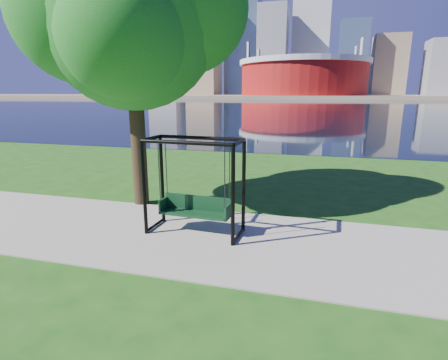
% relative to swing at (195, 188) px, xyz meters
% --- Properties ---
extents(ground, '(900.00, 900.00, 0.00)m').
position_rel_swing_xyz_m(ground, '(0.60, 0.20, -1.15)').
color(ground, '#1E5114').
rests_on(ground, ground).
extents(path, '(120.00, 4.00, 0.03)m').
position_rel_swing_xyz_m(path, '(0.60, -0.30, -1.14)').
color(path, '#9E937F').
rests_on(path, ground).
extents(river, '(900.00, 180.00, 0.02)m').
position_rel_swing_xyz_m(river, '(0.60, 102.20, -1.14)').
color(river, black).
rests_on(river, ground).
extents(far_bank, '(900.00, 228.00, 2.00)m').
position_rel_swing_xyz_m(far_bank, '(0.60, 306.20, -0.15)').
color(far_bank, '#937F60').
rests_on(far_bank, ground).
extents(stadium, '(83.00, 83.00, 32.00)m').
position_rel_swing_xyz_m(stadium, '(-9.40, 235.20, 13.07)').
color(stadium, maroon).
rests_on(stadium, far_bank).
extents(skyline, '(392.00, 66.00, 96.50)m').
position_rel_swing_xyz_m(skyline, '(-3.67, 319.60, 34.74)').
color(skyline, gray).
rests_on(skyline, far_bank).
extents(swing, '(2.38, 1.13, 2.39)m').
position_rel_swing_xyz_m(swing, '(0.00, 0.00, 0.00)').
color(swing, black).
rests_on(swing, ground).
extents(park_tree, '(6.42, 5.80, 7.97)m').
position_rel_swing_xyz_m(park_tree, '(-2.52, 1.87, 4.38)').
color(park_tree, black).
rests_on(park_tree, ground).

